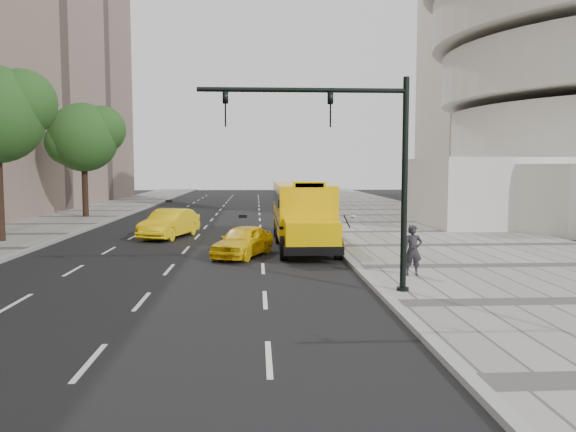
{
  "coord_description": "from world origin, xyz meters",
  "views": [
    {
      "loc": [
        2.27,
        -25.86,
        3.79
      ],
      "look_at": [
        3.5,
        -4.0,
        1.9
      ],
      "focal_mm": 35.0,
      "sensor_mm": 36.0,
      "label": 1
    }
  ],
  "objects": [
    {
      "name": "taxi_near",
      "position": [
        1.68,
        -2.09,
        0.67
      ],
      "size": [
        2.95,
        4.25,
        1.34
      ],
      "primitive_type": "imported",
      "rotation": [
        0.0,
        0.0,
        -0.39
      ],
      "color": "yellow",
      "rests_on": "ground"
    },
    {
      "name": "tree_c",
      "position": [
        -10.4,
        16.71,
        6.06
      ],
      "size": [
        5.68,
        5.05,
        8.54
      ],
      "color": "black",
      "rests_on": "ground"
    },
    {
      "name": "pedestrian",
      "position": [
        7.54,
        -7.36,
        1.01
      ],
      "size": [
        0.65,
        0.45,
        1.71
      ],
      "primitive_type": "imported",
      "rotation": [
        0.0,
        0.0,
        -0.06
      ],
      "color": "#252227",
      "rests_on": "sidewalk_museum"
    },
    {
      "name": "ground",
      "position": [
        0.0,
        0.0,
        0.0
      ],
      "size": [
        140.0,
        140.0,
        0.0
      ],
      "primitive_type": "plane",
      "color": "black",
      "rests_on": "ground"
    },
    {
      "name": "school_bus",
      "position": [
        4.5,
        1.81,
        1.76
      ],
      "size": [
        2.96,
        11.56,
        3.19
      ],
      "color": "#ECB500",
      "rests_on": "ground"
    },
    {
      "name": "curb_museum",
      "position": [
        6.0,
        0.0,
        0.07
      ],
      "size": [
        0.3,
        140.0,
        0.15
      ],
      "primitive_type": "cube",
      "color": "gray",
      "rests_on": "ground"
    },
    {
      "name": "taxi_far",
      "position": [
        -2.44,
        4.63,
        0.77
      ],
      "size": [
        2.9,
        4.95,
        1.54
      ],
      "primitive_type": "imported",
      "rotation": [
        0.0,
        0.0,
        -0.29
      ],
      "color": "yellow",
      "rests_on": "ground"
    },
    {
      "name": "curb_far",
      "position": [
        -8.0,
        0.0,
        0.07
      ],
      "size": [
        0.3,
        140.0,
        0.15
      ],
      "primitive_type": "cube",
      "color": "gray",
      "rests_on": "ground"
    },
    {
      "name": "traffic_signal",
      "position": [
        5.19,
        -9.66,
        4.09
      ],
      "size": [
        6.18,
        0.36,
        6.4
      ],
      "color": "black",
      "rests_on": "ground"
    },
    {
      "name": "sidewalk_museum",
      "position": [
        12.0,
        0.0,
        0.07
      ],
      "size": [
        12.0,
        140.0,
        0.15
      ],
      "primitive_type": "cube",
      "color": "gray",
      "rests_on": "ground"
    }
  ]
}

